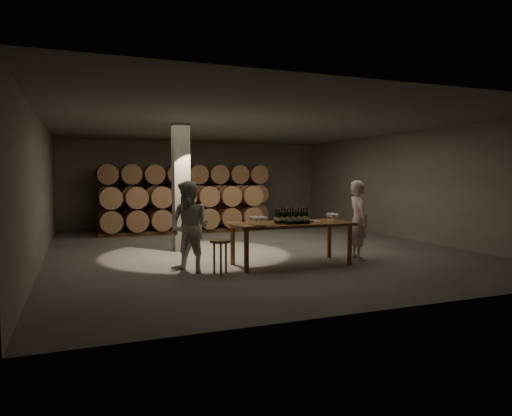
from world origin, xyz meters
name	(u,v)px	position (x,y,z in m)	size (l,w,h in m)	color
room	(181,188)	(-1.80, 0.20, 1.60)	(12.00, 12.00, 12.00)	#504E4B
tasting_table	(291,228)	(0.00, -2.50, 0.80)	(2.60, 1.10, 0.90)	brown
barrel_stack_back	(186,195)	(-0.57, 5.20, 1.20)	(6.26, 0.95, 2.31)	brown
barrel_stack_front	(184,208)	(-0.96, 3.80, 0.83)	(5.48, 0.95, 1.57)	brown
bottle_cluster	(291,217)	(-0.02, -2.54, 1.02)	(0.73, 0.23, 0.33)	black
lying_bottles	(298,222)	(0.01, -2.80, 0.94)	(0.63, 0.08, 0.08)	black
glass_cluster_left	(259,219)	(-0.80, -2.60, 1.02)	(0.30, 0.41, 0.17)	silver
glass_cluster_right	(333,215)	(0.96, -2.59, 1.03)	(0.20, 0.31, 0.19)	silver
plate	(314,221)	(0.54, -2.51, 0.91)	(0.25, 0.25, 0.01)	silver
notebook_near	(260,225)	(-0.88, -2.90, 0.92)	(0.26, 0.21, 0.03)	brown
notebook_corner	(246,226)	(-1.18, -2.92, 0.91)	(0.24, 0.30, 0.03)	brown
pen	(271,226)	(-0.66, -2.95, 0.91)	(0.01, 0.01, 0.15)	black
stool	(220,246)	(-1.70, -2.87, 0.54)	(0.40, 0.40, 0.66)	brown
person_man	(358,220)	(1.67, -2.51, 0.90)	(0.65, 0.43, 1.79)	silver
person_woman	(190,227)	(-2.21, -2.51, 0.90)	(0.88, 0.68, 1.80)	silver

